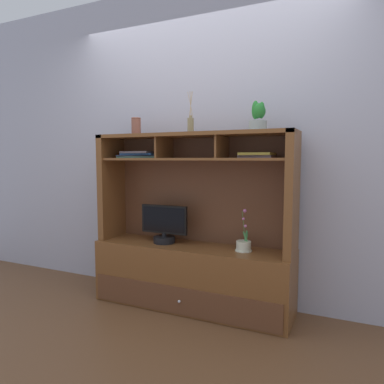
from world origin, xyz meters
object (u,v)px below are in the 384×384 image
at_px(tv_monitor, 164,227).
at_px(ceramic_vase, 136,126).
at_px(magazine_stack_left, 257,155).
at_px(diffuser_bottle, 191,125).
at_px(media_console, 192,257).
at_px(potted_orchid, 244,245).
at_px(magazine_stack_centre, 141,155).
at_px(potted_succulent, 258,118).

height_order(tv_monitor, ceramic_vase, ceramic_vase).
xyz_separation_m(magazine_stack_left, diffuser_bottle, (-0.54, -0.04, 0.25)).
distance_m(media_console, tv_monitor, 0.35).
bearing_deg(potted_orchid, ceramic_vase, 179.08).
height_order(media_console, magazine_stack_centre, media_console).
xyz_separation_m(magazine_stack_left, magazine_stack_centre, (-1.06, 0.02, 0.01)).
height_order(media_console, potted_succulent, potted_succulent).
distance_m(tv_monitor, diffuser_bottle, 0.90).
bearing_deg(tv_monitor, potted_succulent, 1.18).
relative_size(media_console, ceramic_vase, 11.04).
relative_size(media_console, potted_succulent, 7.59).
bearing_deg(ceramic_vase, magazine_stack_centre, 37.67).
bearing_deg(tv_monitor, magazine_stack_left, 2.71).
bearing_deg(ceramic_vase, diffuser_bottle, -3.91).
bearing_deg(media_console, potted_orchid, -1.71).
height_order(potted_orchid, ceramic_vase, ceramic_vase).
relative_size(diffuser_bottle, potted_succulent, 1.48).
xyz_separation_m(tv_monitor, ceramic_vase, (-0.30, 0.04, 0.87)).
height_order(magazine_stack_left, magazine_stack_centre, magazine_stack_centre).
relative_size(magazine_stack_centre, ceramic_vase, 2.77).
bearing_deg(potted_succulent, magazine_stack_left, 112.30).
bearing_deg(media_console, ceramic_vase, 179.73).
height_order(potted_orchid, diffuser_bottle, diffuser_bottle).
height_order(diffuser_bottle, potted_succulent, diffuser_bottle).
bearing_deg(diffuser_bottle, ceramic_vase, 176.09).
height_order(diffuser_bottle, ceramic_vase, diffuser_bottle).
bearing_deg(magazine_stack_centre, media_console, -2.92).
height_order(magazine_stack_centre, ceramic_vase, ceramic_vase).
bearing_deg(diffuser_bottle, potted_succulent, 1.87).
xyz_separation_m(media_console, potted_succulent, (0.55, -0.02, 1.13)).
xyz_separation_m(potted_orchid, potted_succulent, (0.10, -0.00, 0.99)).
bearing_deg(magazine_stack_left, ceramic_vase, -179.92).
bearing_deg(magazine_stack_centre, potted_succulent, -2.33).
height_order(magazine_stack_centre, diffuser_bottle, diffuser_bottle).
xyz_separation_m(tv_monitor, diffuser_bottle, (0.25, -0.00, 0.86)).
bearing_deg(ceramic_vase, magazine_stack_left, 0.08).
bearing_deg(media_console, diffuser_bottle, -90.00).
distance_m(magazine_stack_centre, ceramic_vase, 0.25).
bearing_deg(magazine_stack_left, tv_monitor, -177.29).
xyz_separation_m(potted_orchid, magazine_stack_left, (0.09, 0.02, 0.71)).
bearing_deg(magazine_stack_left, potted_orchid, -168.98).
bearing_deg(magazine_stack_left, potted_succulent, -67.70).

